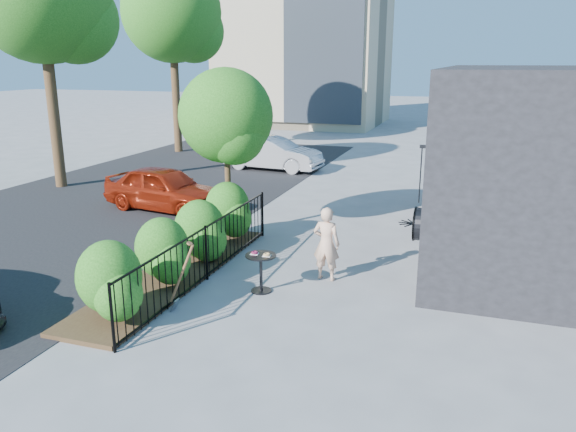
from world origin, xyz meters
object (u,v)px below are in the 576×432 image
(woman, at_px, (326,244))
(shovel, at_px, (180,280))
(patio_tree, at_px, (228,122))
(car_silver, at_px, (272,153))
(street_tree_near, at_px, (42,1))
(car_red, at_px, (165,189))
(cafe_table, at_px, (261,266))
(street_tree_far, at_px, (173,18))

(woman, relative_size, shovel, 1.12)
(woman, bearing_deg, patio_tree, -31.58)
(car_silver, bearing_deg, street_tree_near, 137.57)
(patio_tree, xyz_separation_m, street_tree_near, (-7.70, 3.20, 3.15))
(shovel, relative_size, car_red, 0.35)
(street_tree_near, bearing_deg, car_red, -17.45)
(patio_tree, height_order, shovel, patio_tree)
(street_tree_near, xyz_separation_m, shovel, (8.68, -7.41, -5.35))
(street_tree_near, xyz_separation_m, car_red, (4.91, -1.54, -5.29))
(patio_tree, bearing_deg, car_red, 149.28)
(cafe_table, bearing_deg, street_tree_near, 147.43)
(woman, distance_m, car_silver, 11.49)
(shovel, xyz_separation_m, car_silver, (-2.99, 12.59, 0.07))
(patio_tree, xyz_separation_m, woman, (2.93, -1.99, -2.03))
(shovel, height_order, car_silver, car_silver)
(street_tree_near, bearing_deg, shovel, -40.46)
(cafe_table, height_order, car_silver, car_silver)
(cafe_table, height_order, woman, woman)
(street_tree_near, bearing_deg, patio_tree, -22.57)
(cafe_table, distance_m, car_silver, 12.02)
(woman, xyz_separation_m, shovel, (-1.94, -2.22, -0.16))
(woman, height_order, car_red, woman)
(street_tree_near, bearing_deg, street_tree_far, 90.00)
(woman, relative_size, car_red, 0.40)
(patio_tree, height_order, car_red, patio_tree)
(street_tree_far, bearing_deg, street_tree_near, -90.00)
(street_tree_far, xyz_separation_m, car_red, (4.91, -9.54, -5.29))
(woman, height_order, shovel, woman)
(car_red, bearing_deg, street_tree_near, 81.84)
(street_tree_near, distance_m, car_silver, 9.34)
(cafe_table, bearing_deg, street_tree_far, 124.27)
(street_tree_far, xyz_separation_m, woman, (10.63, -13.19, -5.19))
(cafe_table, bearing_deg, car_silver, 109.23)
(street_tree_near, relative_size, shovel, 6.37)
(street_tree_near, distance_m, shovel, 12.60)
(street_tree_far, height_order, shovel, street_tree_far)
(cafe_table, distance_m, shovel, 1.58)
(street_tree_near, height_order, street_tree_far, same)
(shovel, distance_m, car_red, 6.97)
(street_tree_far, distance_m, cafe_table, 17.97)
(car_silver, bearing_deg, car_red, 178.64)
(shovel, bearing_deg, street_tree_far, 119.40)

